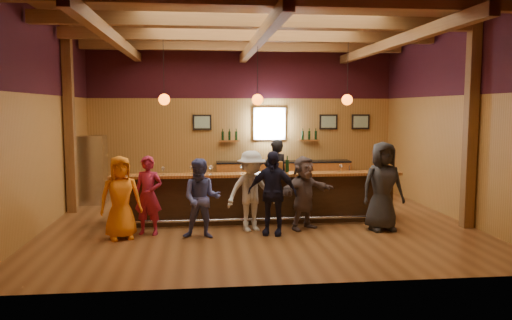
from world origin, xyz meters
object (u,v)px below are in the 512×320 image
object	(u,v)px
customer_orange	(121,198)
bottle_a	(277,166)
customer_brown	(304,193)
customer_dark	(383,186)
back_bar_cabinet	(284,177)
customer_navy	(272,193)
customer_redvest	(148,195)
customer_denim	(202,199)
customer_white	(251,191)
stainless_fridge	(92,170)
ice_bucket	(278,167)
bartender	(276,175)
bar_counter	(257,197)

from	to	relation	value
customer_orange	bottle_a	world-z (taller)	customer_orange
customer_brown	customer_dark	world-z (taller)	customer_dark
customer_orange	customer_dark	size ratio (longest dim) A/B	0.88
customer_brown	bottle_a	world-z (taller)	customer_brown
back_bar_cabinet	customer_navy	world-z (taller)	customer_navy
customer_redvest	bottle_a	world-z (taller)	customer_redvest
customer_orange	customer_denim	world-z (taller)	customer_orange
customer_white	customer_navy	size ratio (longest dim) A/B	0.99
customer_navy	bottle_a	bearing A→B (deg)	94.38
stainless_fridge	customer_denim	world-z (taller)	stainless_fridge
customer_redvest	ice_bucket	bearing A→B (deg)	31.23
customer_redvest	customer_dark	xyz separation A→B (m)	(4.76, -0.17, 0.13)
ice_bucket	customer_orange	bearing A→B (deg)	-162.09
stainless_fridge	customer_orange	distance (m)	3.98
customer_denim	bartender	world-z (taller)	bartender
customer_brown	ice_bucket	distance (m)	0.92
customer_orange	customer_dark	distance (m)	5.26
customer_navy	bottle_a	xyz separation A→B (m)	(0.28, 1.12, 0.41)
customer_white	ice_bucket	size ratio (longest dim) A/B	6.80
customer_redvest	customer_white	bearing A→B (deg)	17.66
customer_dark	ice_bucket	xyz separation A→B (m)	(-2.04, 0.93, 0.31)
bar_counter	bottle_a	bearing A→B (deg)	-21.74
customer_orange	customer_white	size ratio (longest dim) A/B	0.97
bar_counter	back_bar_cabinet	bearing A→B (deg)	71.66
back_bar_cabinet	bottle_a	distance (m)	3.89
customer_redvest	customer_denim	distance (m)	1.13
customer_denim	customer_navy	distance (m)	1.40
customer_white	ice_bucket	xyz separation A→B (m)	(0.65, 0.68, 0.40)
customer_brown	ice_bucket	xyz separation A→B (m)	(-0.45, 0.66, 0.46)
bar_counter	bartender	xyz separation A→B (m)	(0.59, 1.17, 0.35)
stainless_fridge	customer_white	world-z (taller)	stainless_fridge
stainless_fridge	bottle_a	size ratio (longest dim) A/B	5.00
customer_denim	bartender	size ratio (longest dim) A/B	0.89
bar_counter	customer_orange	size ratio (longest dim) A/B	3.90
customer_denim	customer_white	bearing A→B (deg)	32.09
back_bar_cabinet	customer_brown	distance (m)	4.51
stainless_fridge	customer_orange	xyz separation A→B (m)	(1.32, -3.75, -0.09)
customer_white	customer_brown	world-z (taller)	customer_white
customer_redvest	customer_dark	size ratio (longest dim) A/B	0.86
stainless_fridge	customer_white	xyz separation A→B (m)	(3.88, -3.40, -0.07)
stainless_fridge	bottle_a	distance (m)	5.26
back_bar_cabinet	customer_orange	size ratio (longest dim) A/B	2.48
customer_dark	customer_denim	bearing A→B (deg)	177.92
bar_counter	bottle_a	xyz separation A→B (m)	(0.43, -0.17, 0.73)
customer_orange	customer_navy	bearing A→B (deg)	-17.29
bar_counter	customer_orange	distance (m)	3.10
bartender	bottle_a	xyz separation A→B (m)	(-0.16, -1.34, 0.38)
customer_redvest	bar_counter	bearing A→B (deg)	39.59
back_bar_cabinet	customer_brown	xyz separation A→B (m)	(-0.31, -4.49, 0.29)
stainless_fridge	customer_denim	distance (m)	4.82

